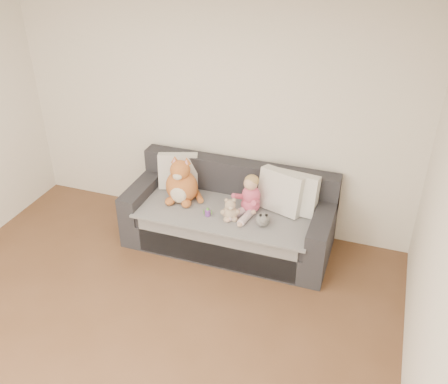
% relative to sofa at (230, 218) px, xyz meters
% --- Properties ---
extents(room_shell, '(5.00, 5.00, 5.00)m').
position_rel_sofa_xyz_m(room_shell, '(-0.36, -1.64, 0.99)').
color(room_shell, brown).
rests_on(room_shell, ground).
extents(sofa, '(2.20, 0.94, 0.85)m').
position_rel_sofa_xyz_m(sofa, '(0.00, 0.00, 0.00)').
color(sofa, '#232328').
rests_on(sofa, ground).
extents(cushion_left, '(0.48, 0.33, 0.41)m').
position_rel_sofa_xyz_m(cushion_left, '(-0.68, 0.20, 0.36)').
color(cushion_left, silver).
rests_on(cushion_left, sofa).
extents(cushion_right_back, '(0.52, 0.35, 0.45)m').
position_rel_sofa_xyz_m(cushion_right_back, '(0.52, 0.11, 0.38)').
color(cushion_right_back, silver).
rests_on(cushion_right_back, sofa).
extents(cushion_right_front, '(0.49, 0.26, 0.44)m').
position_rel_sofa_xyz_m(cushion_right_front, '(0.67, 0.13, 0.38)').
color(cushion_right_front, silver).
rests_on(cushion_right_front, sofa).
extents(toddler, '(0.30, 0.44, 0.43)m').
position_rel_sofa_xyz_m(toddler, '(0.23, -0.06, 0.34)').
color(toddler, '#E8517B').
rests_on(toddler, sofa).
extents(plush_cat, '(0.44, 0.39, 0.54)m').
position_rel_sofa_xyz_m(plush_cat, '(-0.53, -0.06, 0.36)').
color(plush_cat, '#B14C27').
rests_on(plush_cat, sofa).
extents(teddy_bear, '(0.19, 0.16, 0.25)m').
position_rel_sofa_xyz_m(teddy_bear, '(0.09, -0.25, 0.26)').
color(teddy_bear, tan).
rests_on(teddy_bear, sofa).
extents(plush_cow, '(0.14, 0.21, 0.18)m').
position_rel_sofa_xyz_m(plush_cow, '(0.43, -0.24, 0.24)').
color(plush_cow, white).
rests_on(plush_cow, sofa).
extents(sippy_cup, '(0.09, 0.07, 0.10)m').
position_rel_sofa_xyz_m(sippy_cup, '(-0.15, -0.26, 0.22)').
color(sippy_cup, purple).
rests_on(sippy_cup, sofa).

